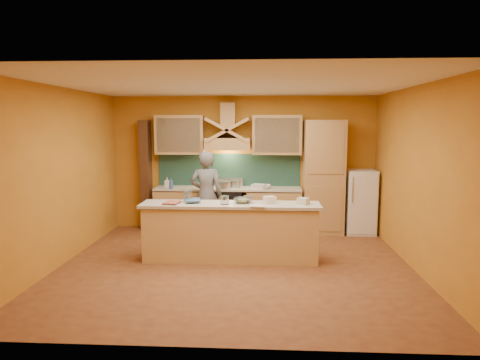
# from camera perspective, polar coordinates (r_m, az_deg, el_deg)

# --- Properties ---
(floor) EXTENTS (5.50, 5.00, 0.01)m
(floor) POSITION_cam_1_polar(r_m,az_deg,el_deg) (6.87, -0.63, -11.38)
(floor) COLOR brown
(floor) RESTS_ON ground
(ceiling) EXTENTS (5.50, 5.00, 0.01)m
(ceiling) POSITION_cam_1_polar(r_m,az_deg,el_deg) (6.53, -0.67, 12.57)
(ceiling) COLOR white
(ceiling) RESTS_ON wall_back
(wall_back) EXTENTS (5.50, 0.02, 2.80)m
(wall_back) POSITION_cam_1_polar(r_m,az_deg,el_deg) (9.04, 0.41, 2.26)
(wall_back) COLOR #C57F26
(wall_back) RESTS_ON floor
(wall_front) EXTENTS (5.50, 0.02, 2.80)m
(wall_front) POSITION_cam_1_polar(r_m,az_deg,el_deg) (4.09, -2.99, -4.05)
(wall_front) COLOR #C57F26
(wall_front) RESTS_ON floor
(wall_left) EXTENTS (0.02, 5.00, 2.80)m
(wall_left) POSITION_cam_1_polar(r_m,az_deg,el_deg) (7.27, -22.81, 0.42)
(wall_left) COLOR #C57F26
(wall_left) RESTS_ON floor
(wall_right) EXTENTS (0.02, 5.00, 2.80)m
(wall_right) POSITION_cam_1_polar(r_m,az_deg,el_deg) (6.94, 22.65, 0.11)
(wall_right) COLOR #C57F26
(wall_right) RESTS_ON floor
(base_cabinet_left) EXTENTS (1.10, 0.60, 0.86)m
(base_cabinet_left) POSITION_cam_1_polar(r_m,az_deg,el_deg) (9.03, -7.66, -4.04)
(base_cabinet_left) COLOR tan
(base_cabinet_left) RESTS_ON floor
(base_cabinet_right) EXTENTS (1.10, 0.60, 0.86)m
(base_cabinet_right) POSITION_cam_1_polar(r_m,az_deg,el_deg) (8.87, 4.51, -4.20)
(base_cabinet_right) COLOR tan
(base_cabinet_right) RESTS_ON floor
(counter_top) EXTENTS (3.00, 0.62, 0.04)m
(counter_top) POSITION_cam_1_polar(r_m,az_deg,el_deg) (8.82, -1.64, -1.15)
(counter_top) COLOR beige
(counter_top) RESTS_ON base_cabinet_left
(stove) EXTENTS (0.60, 0.58, 0.90)m
(stove) POSITION_cam_1_polar(r_m,az_deg,el_deg) (8.90, -1.63, -4.01)
(stove) COLOR black
(stove) RESTS_ON floor
(backsplash) EXTENTS (3.00, 0.03, 0.70)m
(backsplash) POSITION_cam_1_polar(r_m,az_deg,el_deg) (9.06, -1.50, 1.31)
(backsplash) COLOR #1A3B33
(backsplash) RESTS_ON wall_back
(range_hood) EXTENTS (0.92, 0.50, 0.24)m
(range_hood) POSITION_cam_1_polar(r_m,az_deg,el_deg) (8.78, -1.63, 4.85)
(range_hood) COLOR tan
(range_hood) RESTS_ON wall_back
(hood_chimney) EXTENTS (0.30, 0.30, 0.50)m
(hood_chimney) POSITION_cam_1_polar(r_m,az_deg,el_deg) (8.87, -1.59, 8.62)
(hood_chimney) COLOR tan
(hood_chimney) RESTS_ON wall_back
(upper_cabinet_left) EXTENTS (1.00, 0.35, 0.80)m
(upper_cabinet_left) POSITION_cam_1_polar(r_m,az_deg,el_deg) (8.99, -8.00, 5.99)
(upper_cabinet_left) COLOR tan
(upper_cabinet_left) RESTS_ON wall_back
(upper_cabinet_right) EXTENTS (1.00, 0.35, 0.80)m
(upper_cabinet_right) POSITION_cam_1_polar(r_m,az_deg,el_deg) (8.82, 4.93, 6.01)
(upper_cabinet_right) COLOR tan
(upper_cabinet_right) RESTS_ON wall_back
(pantry_column) EXTENTS (0.80, 0.60, 2.30)m
(pantry_column) POSITION_cam_1_polar(r_m,az_deg,el_deg) (8.84, 11.06, 0.37)
(pantry_column) COLOR tan
(pantry_column) RESTS_ON floor
(fridge) EXTENTS (0.58, 0.60, 1.30)m
(fridge) POSITION_cam_1_polar(r_m,az_deg,el_deg) (9.04, 15.69, -2.81)
(fridge) COLOR white
(fridge) RESTS_ON floor
(trim_column_left) EXTENTS (0.20, 0.30, 2.30)m
(trim_column_left) POSITION_cam_1_polar(r_m,az_deg,el_deg) (9.24, -12.44, 0.64)
(trim_column_left) COLOR #472816
(trim_column_left) RESTS_ON floor
(island_body) EXTENTS (2.80, 0.55, 0.88)m
(island_body) POSITION_cam_1_polar(r_m,az_deg,el_deg) (7.04, -1.29, -7.18)
(island_body) COLOR #DDB471
(island_body) RESTS_ON floor
(island_top) EXTENTS (2.90, 0.62, 0.05)m
(island_top) POSITION_cam_1_polar(r_m,az_deg,el_deg) (6.93, -1.31, -3.34)
(island_top) COLOR beige
(island_top) RESTS_ON island_body
(person) EXTENTS (0.63, 0.42, 1.71)m
(person) POSITION_cam_1_polar(r_m,az_deg,el_deg) (8.30, -4.52, -2.01)
(person) COLOR slate
(person) RESTS_ON floor
(pot_large) EXTENTS (0.31, 0.31, 0.14)m
(pot_large) POSITION_cam_1_polar(r_m,az_deg,el_deg) (8.69, -2.10, -0.80)
(pot_large) COLOR silver
(pot_large) RESTS_ON stove
(pot_small) EXTENTS (0.25, 0.25, 0.15)m
(pot_small) POSITION_cam_1_polar(r_m,az_deg,el_deg) (8.80, -0.69, -0.66)
(pot_small) COLOR #BBBCC2
(pot_small) RESTS_ON stove
(soap_bottle_a) EXTENTS (0.09, 0.10, 0.20)m
(soap_bottle_a) POSITION_cam_1_polar(r_m,az_deg,el_deg) (9.04, -9.70, -0.27)
(soap_bottle_a) COLOR silver
(soap_bottle_a) RESTS_ON counter_top
(soap_bottle_b) EXTENTS (0.12, 0.12, 0.23)m
(soap_bottle_b) POSITION_cam_1_polar(r_m,az_deg,el_deg) (8.76, -9.18, -0.41)
(soap_bottle_b) COLOR #365194
(soap_bottle_b) RESTS_ON counter_top
(bowl_back) EXTENTS (0.30, 0.30, 0.08)m
(bowl_back) POSITION_cam_1_polar(r_m,az_deg,el_deg) (8.71, 3.31, -0.87)
(bowl_back) COLOR white
(bowl_back) RESTS_ON counter_top
(dish_rack) EXTENTS (0.33, 0.29, 0.10)m
(dish_rack) POSITION_cam_1_polar(r_m,az_deg,el_deg) (8.63, 2.55, -0.88)
(dish_rack) COLOR silver
(dish_rack) RESTS_ON counter_top
(book_lower) EXTENTS (0.27, 0.34, 0.03)m
(book_lower) POSITION_cam_1_polar(r_m,az_deg,el_deg) (7.03, -9.97, -2.97)
(book_lower) COLOR #A14F39
(book_lower) RESTS_ON island_top
(book_upper) EXTENTS (0.29, 0.36, 0.02)m
(book_upper) POSITION_cam_1_polar(r_m,az_deg,el_deg) (7.07, -7.26, -2.70)
(book_upper) COLOR #3B5F82
(book_upper) RESTS_ON island_top
(jar_large) EXTENTS (0.17, 0.17, 0.17)m
(jar_large) POSITION_cam_1_polar(r_m,az_deg,el_deg) (7.15, -6.99, -2.16)
(jar_large) COLOR silver
(jar_large) RESTS_ON island_top
(jar_small) EXTENTS (0.14, 0.14, 0.14)m
(jar_small) POSITION_cam_1_polar(r_m,az_deg,el_deg) (6.84, -2.06, -2.68)
(jar_small) COLOR white
(jar_small) RESTS_ON island_top
(kitchen_scale) EXTENTS (0.14, 0.14, 0.09)m
(kitchen_scale) POSITION_cam_1_polar(r_m,az_deg,el_deg) (6.97, 1.07, -2.68)
(kitchen_scale) COLOR white
(kitchen_scale) RESTS_ON island_top
(mixing_bowl) EXTENTS (0.37, 0.37, 0.08)m
(mixing_bowl) POSITION_cam_1_polar(r_m,az_deg,el_deg) (6.97, 0.43, -2.75)
(mixing_bowl) COLOR silver
(mixing_bowl) RESTS_ON island_top
(cloth) EXTENTS (0.25, 0.20, 0.02)m
(cloth) POSITION_cam_1_polar(r_m,az_deg,el_deg) (6.67, 2.36, -3.48)
(cloth) COLOR beige
(cloth) RESTS_ON island_top
(grocery_bag_a) EXTENTS (0.22, 0.21, 0.12)m
(grocery_bag_a) POSITION_cam_1_polar(r_m,az_deg,el_deg) (6.92, 3.97, -2.67)
(grocery_bag_a) COLOR beige
(grocery_bag_a) RESTS_ON island_top
(grocery_bag_b) EXTENTS (0.22, 0.20, 0.10)m
(grocery_bag_b) POSITION_cam_1_polar(r_m,az_deg,el_deg) (6.91, 8.42, -2.80)
(grocery_bag_b) COLOR beige
(grocery_bag_b) RESTS_ON island_top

